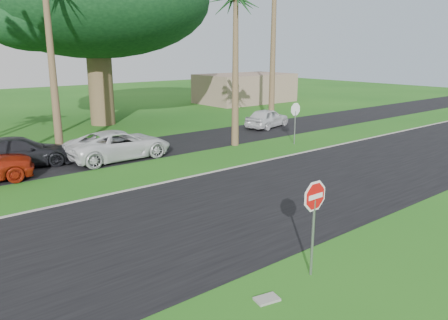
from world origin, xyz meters
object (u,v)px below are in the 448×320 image
stop_sign_near (314,209)px  stop_sign_far (295,115)px  car_pickup (267,118)px  car_dark (19,152)px  car_minivan (120,145)px

stop_sign_near → stop_sign_far: 15.91m
stop_sign_far → car_pickup: 5.83m
car_dark → car_minivan: bearing=-97.5°
stop_sign_near → stop_sign_far: size_ratio=1.00×
stop_sign_far → car_minivan: size_ratio=0.49×
car_minivan → stop_sign_far: bearing=-108.0°
car_dark → car_pickup: car_dark is taller
car_minivan → stop_sign_near: bearing=173.1°
car_dark → car_pickup: 17.01m
car_dark → car_pickup: bearing=-76.5°
stop_sign_far → car_pickup: (2.67, 5.06, -1.08)m
stop_sign_far → car_pickup: bearing=-117.8°
stop_sign_near → car_pickup: (14.17, 16.06, -1.08)m
stop_sign_near → stop_sign_far: same height
stop_sign_near → car_dark: stop_sign_near is taller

